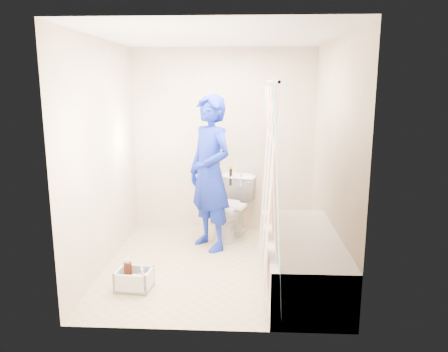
{
  "coord_description": "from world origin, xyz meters",
  "views": [
    {
      "loc": [
        0.3,
        -4.46,
        1.94
      ],
      "look_at": [
        0.05,
        0.47,
        0.9
      ],
      "focal_mm": 35.0,
      "sensor_mm": 36.0,
      "label": 1
    }
  ],
  "objects_px": {
    "toilet": "(230,208)",
    "plumber": "(210,173)",
    "bathtub": "(302,258)",
    "cleaning_caddy": "(135,280)"
  },
  "relations": [
    {
      "from": "bathtub",
      "to": "cleaning_caddy",
      "type": "relative_size",
      "value": 4.98
    },
    {
      "from": "plumber",
      "to": "cleaning_caddy",
      "type": "height_order",
      "value": "plumber"
    },
    {
      "from": "bathtub",
      "to": "toilet",
      "type": "xyz_separation_m",
      "value": [
        -0.75,
        1.34,
        0.12
      ]
    },
    {
      "from": "toilet",
      "to": "cleaning_caddy",
      "type": "distance_m",
      "value": 1.78
    },
    {
      "from": "plumber",
      "to": "bathtub",
      "type": "bearing_deg",
      "value": 4.65
    },
    {
      "from": "bathtub",
      "to": "plumber",
      "type": "xyz_separation_m",
      "value": [
        -0.97,
        0.96,
        0.64
      ]
    },
    {
      "from": "toilet",
      "to": "plumber",
      "type": "distance_m",
      "value": 0.68
    },
    {
      "from": "toilet",
      "to": "cleaning_caddy",
      "type": "bearing_deg",
      "value": -98.25
    },
    {
      "from": "toilet",
      "to": "bathtub",
      "type": "bearing_deg",
      "value": -39.89
    },
    {
      "from": "toilet",
      "to": "plumber",
      "type": "xyz_separation_m",
      "value": [
        -0.23,
        -0.38,
        0.52
      ]
    }
  ]
}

